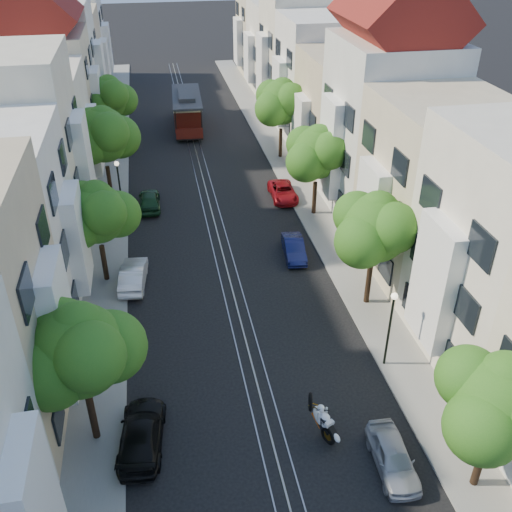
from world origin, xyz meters
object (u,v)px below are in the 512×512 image
tree_e_d (282,103)px  parked_car_w_mid (133,275)px  lamp_east (391,319)px  sportbike_rider (322,419)px  tree_w_d (109,98)px  lamp_west (119,181)px  parked_car_e_near (393,457)px  cable_car (187,109)px  tree_w_b (97,215)px  parked_car_e_far (283,192)px  tree_w_c (104,136)px  tree_w_a (81,352)px  tree_e_c (318,154)px  tree_e_a (500,404)px  parked_car_e_mid (294,248)px  tree_e_b (376,229)px  parked_car_w_near (142,433)px  parked_car_w_far (149,200)px

tree_e_d → parked_car_w_mid: 22.28m
lamp_east → sportbike_rider: lamp_east is taller
tree_e_d → tree_w_d: size_ratio=1.05×
parked_car_w_mid → lamp_west: bearing=-79.4°
parked_car_e_near → cable_car: bearing=99.1°
tree_w_b → cable_car: size_ratio=0.71×
sportbike_rider → lamp_east: bearing=15.8°
parked_car_e_near → parked_car_e_far: bearing=90.1°
tree_w_b → parked_car_e_far: bearing=35.1°
tree_w_c → tree_w_a: bearing=-90.0°
lamp_east → sportbike_rider: (-4.22, -3.54, -1.91)m
lamp_east → lamp_west: size_ratio=1.00×
tree_e_c → parked_car_e_far: size_ratio=1.65×
tree_e_a → parked_car_e_mid: bearing=99.2°
tree_w_c → parked_car_e_mid: tree_w_c is taller
tree_e_b → parked_car_e_mid: (-2.86, 5.65, -4.16)m
tree_e_c → sportbike_rider: size_ratio=3.27×
sportbike_rider → parked_car_w_mid: size_ratio=0.51×
tree_w_c → parked_car_w_near: bearing=-85.6°
sportbike_rider → parked_car_w_near: (-7.39, 0.87, -0.31)m
tree_w_c → tree_w_d: size_ratio=1.09×
tree_e_c → parked_car_w_mid: 15.03m
tree_e_a → tree_e_c: tree_e_c is taller
tree_w_b → tree_w_d: (0.00, 22.00, 0.20)m
tree_e_c → sportbike_rider: bearing=-104.9°
tree_e_b → tree_w_c: bearing=132.0°
tree_e_d → tree_e_a: bearing=-90.0°
sportbike_rider → cable_car: size_ratio=0.23×
parked_car_e_mid → parked_car_e_far: 8.39m
parked_car_e_far → parked_car_w_mid: parked_car_w_mid is taller
tree_w_b → tree_w_d: bearing=90.0°
tree_e_c → tree_e_d: size_ratio=0.95×
tree_e_c → cable_car: size_ratio=0.74×
tree_e_b → parked_car_e_far: tree_e_b is taller
tree_e_d → tree_w_a: 32.38m
tree_w_a → tree_w_d: 34.00m
tree_e_d → tree_w_a: tree_e_d is taller
tree_w_a → tree_w_d: (-0.00, 34.00, -0.13)m
tree_w_a → tree_w_d: bearing=90.0°
parked_car_e_mid → parked_car_w_mid: parked_car_w_mid is taller
sportbike_rider → cable_car: (-2.22, 39.76, 1.04)m
tree_w_d → parked_car_e_mid: (11.54, -21.35, -4.02)m
tree_e_c → tree_e_d: 11.00m
parked_car_e_mid → parked_car_w_far: parked_car_w_far is taller
parked_car_w_far → tree_w_b: bearing=74.1°
cable_car → parked_car_w_far: (-4.26, -17.08, -1.33)m
parked_car_e_mid → parked_car_w_far: size_ratio=0.92×
tree_w_c → parked_car_e_far: (12.74, -2.05, -4.52)m
parked_car_e_far → tree_e_b: bearing=-82.3°
tree_w_d → parked_car_w_far: 13.70m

